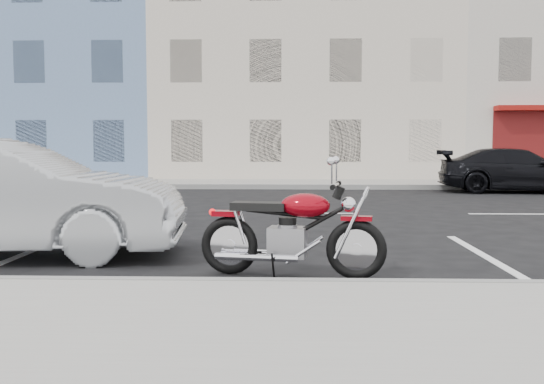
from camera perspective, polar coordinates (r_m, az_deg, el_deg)
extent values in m
plane|color=black|center=(12.98, 12.94, -2.01)|extent=(120.00, 120.00, 0.00)
cube|color=gray|center=(21.56, -4.79, 0.79)|extent=(80.00, 3.40, 0.15)
cube|color=gray|center=(6.34, -21.74, -8.15)|extent=(80.00, 0.12, 0.16)
cube|color=gray|center=(19.87, -5.36, 0.50)|extent=(80.00, 0.12, 0.16)
cube|color=#607CA7|center=(31.58, -20.06, 13.38)|extent=(12.00, 12.00, 13.00)
cube|color=beige|center=(29.29, 2.92, 12.88)|extent=(12.00, 12.00, 11.50)
torus|color=black|center=(6.50, 14.32, -5.63)|extent=(0.65, 0.21, 0.64)
torus|color=black|center=(6.58, 2.05, -5.37)|extent=(0.65, 0.21, 0.64)
cube|color=maroon|center=(6.45, 14.38, -2.69)|extent=(0.34, 0.18, 0.05)
cube|color=maroon|center=(6.53, 1.72, -2.29)|extent=(0.31, 0.20, 0.06)
cube|color=gray|center=(6.49, 7.77, -5.02)|extent=(0.45, 0.35, 0.33)
ellipsoid|color=maroon|center=(6.43, 9.52, -1.51)|extent=(0.58, 0.41, 0.26)
cube|color=black|center=(6.47, 5.00, -1.60)|extent=(0.63, 0.35, 0.09)
cylinder|color=silver|center=(6.41, 12.46, 0.41)|extent=(0.15, 0.67, 0.03)
sphere|color=silver|center=(6.43, 13.63, -1.40)|extent=(0.16, 0.16, 0.16)
cylinder|color=silver|center=(6.42, 4.83, -6.51)|extent=(0.91, 0.23, 0.08)
cylinder|color=silver|center=(6.68, 5.10, -6.08)|extent=(0.91, 0.23, 0.08)
cylinder|color=silver|center=(6.45, 13.94, -3.10)|extent=(0.37, 0.10, 0.76)
cylinder|color=black|center=(6.46, 9.66, -3.63)|extent=(0.77, 0.18, 0.47)
imported|color=black|center=(19.83, 22.05, 1.90)|extent=(4.81, 2.42, 1.34)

